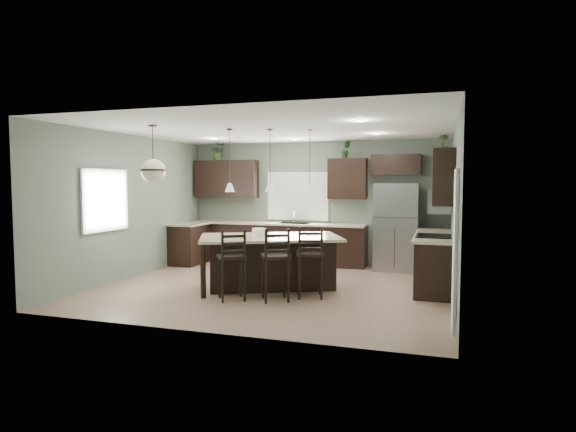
# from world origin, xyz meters

# --- Properties ---
(ground) EXTENTS (6.00, 6.00, 0.00)m
(ground) POSITION_xyz_m (0.00, 0.00, 0.00)
(ground) COLOR #9E8466
(ground) RESTS_ON ground
(pantry_door) EXTENTS (0.04, 0.82, 2.04)m
(pantry_door) POSITION_xyz_m (2.98, -1.55, 1.02)
(pantry_door) COLOR white
(pantry_door) RESTS_ON ground
(window_back) EXTENTS (1.35, 0.02, 1.00)m
(window_back) POSITION_xyz_m (-0.40, 2.73, 1.55)
(window_back) COLOR white
(window_back) RESTS_ON room_shell
(window_left) EXTENTS (0.02, 1.10, 1.00)m
(window_left) POSITION_xyz_m (-2.98, -0.80, 1.55)
(window_left) COLOR white
(window_left) RESTS_ON room_shell
(left_return_cabs) EXTENTS (0.60, 0.90, 0.90)m
(left_return_cabs) POSITION_xyz_m (-2.70, 1.70, 0.45)
(left_return_cabs) COLOR black
(left_return_cabs) RESTS_ON ground
(left_return_countertop) EXTENTS (0.66, 0.96, 0.04)m
(left_return_countertop) POSITION_xyz_m (-2.68, 1.70, 0.92)
(left_return_countertop) COLOR #C4BA94
(left_return_countertop) RESTS_ON left_return_cabs
(back_lower_cabs) EXTENTS (4.20, 0.60, 0.90)m
(back_lower_cabs) POSITION_xyz_m (-0.85, 2.45, 0.45)
(back_lower_cabs) COLOR black
(back_lower_cabs) RESTS_ON ground
(back_countertop) EXTENTS (4.20, 0.66, 0.04)m
(back_countertop) POSITION_xyz_m (-0.85, 2.43, 0.92)
(back_countertop) COLOR #C4BA94
(back_countertop) RESTS_ON back_lower_cabs
(sink_inset) EXTENTS (0.70, 0.45, 0.01)m
(sink_inset) POSITION_xyz_m (-0.40, 2.43, 0.94)
(sink_inset) COLOR gray
(sink_inset) RESTS_ON back_countertop
(faucet) EXTENTS (0.02, 0.02, 0.28)m
(faucet) POSITION_xyz_m (-0.40, 2.40, 1.08)
(faucet) COLOR silver
(faucet) RESTS_ON back_countertop
(back_upper_left) EXTENTS (1.55, 0.34, 0.90)m
(back_upper_left) POSITION_xyz_m (-2.15, 2.58, 1.95)
(back_upper_left) COLOR black
(back_upper_left) RESTS_ON room_shell
(back_upper_right) EXTENTS (0.85, 0.34, 0.90)m
(back_upper_right) POSITION_xyz_m (0.80, 2.58, 1.95)
(back_upper_right) COLOR black
(back_upper_right) RESTS_ON room_shell
(fridge_header) EXTENTS (1.05, 0.34, 0.45)m
(fridge_header) POSITION_xyz_m (1.85, 2.58, 2.25)
(fridge_header) COLOR black
(fridge_header) RESTS_ON room_shell
(right_lower_cabs) EXTENTS (0.60, 2.35, 0.90)m
(right_lower_cabs) POSITION_xyz_m (2.70, 0.87, 0.45)
(right_lower_cabs) COLOR black
(right_lower_cabs) RESTS_ON ground
(right_countertop) EXTENTS (0.66, 2.35, 0.04)m
(right_countertop) POSITION_xyz_m (2.68, 0.87, 0.92)
(right_countertop) COLOR #C4BA94
(right_countertop) RESTS_ON right_lower_cabs
(cooktop) EXTENTS (0.58, 0.75, 0.02)m
(cooktop) POSITION_xyz_m (2.68, 0.60, 0.94)
(cooktop) COLOR black
(cooktop) RESTS_ON right_countertop
(wall_oven_front) EXTENTS (0.01, 0.72, 0.60)m
(wall_oven_front) POSITION_xyz_m (2.40, 0.60, 0.45)
(wall_oven_front) COLOR gray
(wall_oven_front) RESTS_ON right_lower_cabs
(right_upper_cabs) EXTENTS (0.34, 2.35, 0.90)m
(right_upper_cabs) POSITION_xyz_m (2.83, 0.87, 1.95)
(right_upper_cabs) COLOR black
(right_upper_cabs) RESTS_ON room_shell
(microwave) EXTENTS (0.40, 0.75, 0.40)m
(microwave) POSITION_xyz_m (2.78, 0.60, 1.55)
(microwave) COLOR gray
(microwave) RESTS_ON right_upper_cabs
(refrigerator) EXTENTS (0.90, 0.74, 1.85)m
(refrigerator) POSITION_xyz_m (1.90, 2.34, 0.93)
(refrigerator) COLOR #919299
(refrigerator) RESTS_ON ground
(kitchen_island) EXTENTS (2.77, 2.26, 0.92)m
(kitchen_island) POSITION_xyz_m (-0.06, -0.12, 0.46)
(kitchen_island) COLOR black
(kitchen_island) RESTS_ON ground
(serving_dish) EXTENTS (0.24, 0.24, 0.14)m
(serving_dish) POSITION_xyz_m (-0.25, -0.20, 0.99)
(serving_dish) COLOR white
(serving_dish) RESTS_ON kitchen_island
(bar_stool_left) EXTENTS (0.59, 0.59, 1.15)m
(bar_stool_left) POSITION_xyz_m (-0.35, -1.13, 0.57)
(bar_stool_left) COLOR black
(bar_stool_left) RESTS_ON ground
(bar_stool_center) EXTENTS (0.58, 0.58, 1.16)m
(bar_stool_center) POSITION_xyz_m (0.32, -0.96, 0.58)
(bar_stool_center) COLOR black
(bar_stool_center) RESTS_ON ground
(bar_stool_right) EXTENTS (0.55, 0.55, 1.17)m
(bar_stool_right) POSITION_xyz_m (0.78, -0.57, 0.59)
(bar_stool_right) COLOR black
(bar_stool_right) RESTS_ON ground
(pendant_left) EXTENTS (0.17, 0.17, 1.10)m
(pendant_left) POSITION_xyz_m (-0.70, -0.41, 2.25)
(pendant_left) COLOR white
(pendant_left) RESTS_ON room_shell
(pendant_center) EXTENTS (0.17, 0.17, 1.10)m
(pendant_center) POSITION_xyz_m (-0.06, -0.12, 2.25)
(pendant_center) COLOR white
(pendant_center) RESTS_ON room_shell
(pendant_right) EXTENTS (0.17, 0.17, 1.10)m
(pendant_right) POSITION_xyz_m (0.57, 0.17, 2.25)
(pendant_right) COLOR white
(pendant_right) RESTS_ON room_shell
(chandelier) EXTENTS (0.44, 0.44, 0.95)m
(chandelier) POSITION_xyz_m (-1.68, -1.24, 2.33)
(chandelier) COLOR beige
(chandelier) RESTS_ON room_shell
(plant_back_left) EXTENTS (0.46, 0.44, 0.40)m
(plant_back_left) POSITION_xyz_m (-2.35, 2.55, 2.60)
(plant_back_left) COLOR #2D491F
(plant_back_left) RESTS_ON back_upper_left
(plant_back_right) EXTENTS (0.26, 0.24, 0.39)m
(plant_back_right) POSITION_xyz_m (0.76, 2.55, 2.60)
(plant_back_right) COLOR #224920
(plant_back_right) RESTS_ON back_upper_right
(plant_right_wall) EXTENTS (0.25, 0.25, 0.39)m
(plant_right_wall) POSITION_xyz_m (2.80, 1.68, 2.59)
(plant_right_wall) COLOR #324D21
(plant_right_wall) RESTS_ON right_upper_cabs
(room_shell) EXTENTS (6.00, 6.00, 6.00)m
(room_shell) POSITION_xyz_m (0.00, 0.00, 1.70)
(room_shell) COLOR slate
(room_shell) RESTS_ON ground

